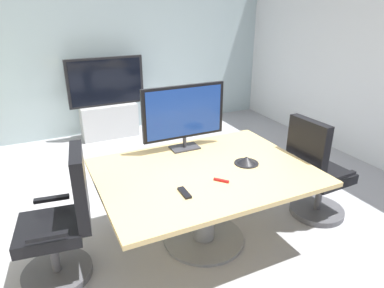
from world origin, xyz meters
TOP-DOWN VIEW (x-y plane):
  - ground_plane at (0.00, 0.00)m, footprint 7.52×7.52m
  - wall_back_glass_partition at (0.00, 3.26)m, footprint 5.79×0.10m
  - conference_table at (-0.00, -0.18)m, footprint 1.83×1.37m
  - office_chair_left at (-1.21, -0.09)m, footprint 0.62×0.60m
  - office_chair_right at (1.20, -0.31)m, footprint 0.61×0.58m
  - tv_monitor at (0.04, 0.33)m, footprint 0.84×0.18m
  - wall_display_unit at (-0.16, 2.90)m, footprint 1.20×0.36m
  - conference_phone at (0.40, -0.23)m, footprint 0.22×0.22m
  - remote_control at (-0.33, -0.47)m, footprint 0.05×0.17m
  - whiteboard_marker at (0.02, -0.43)m, footprint 0.10×0.11m

SIDE VIEW (x-z plane):
  - ground_plane at x=0.00m, z-range 0.00..0.00m
  - wall_display_unit at x=-0.16m, z-range -0.21..1.10m
  - office_chair_left at x=-1.21m, z-range -0.09..1.00m
  - office_chair_right at x=1.20m, z-range -0.09..1.00m
  - conference_table at x=0.00m, z-range 0.20..0.94m
  - remote_control at x=-0.33m, z-range 0.74..0.76m
  - whiteboard_marker at x=0.02m, z-range 0.74..0.76m
  - conference_phone at x=0.40m, z-range 0.74..0.81m
  - tv_monitor at x=0.04m, z-range 0.78..1.42m
  - wall_back_glass_partition at x=0.00m, z-range 0.00..2.85m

